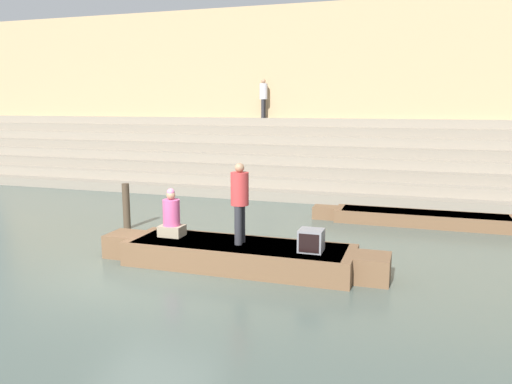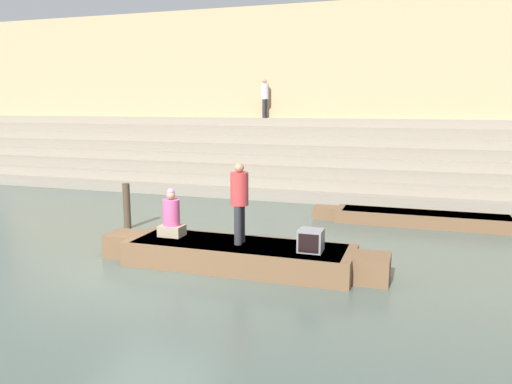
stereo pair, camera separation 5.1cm
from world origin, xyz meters
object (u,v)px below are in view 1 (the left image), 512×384
at_px(mooring_post, 126,206).
at_px(person_on_steps, 263,96).
at_px(person_standing, 240,198).
at_px(tv_set, 311,240).
at_px(moored_boat_shore, 423,218).
at_px(rowboat_main, 239,254).
at_px(person_rowing, 172,218).

relative_size(mooring_post, person_on_steps, 0.74).
distance_m(person_standing, person_on_steps, 12.80).
relative_size(tv_set, moored_boat_shore, 0.08).
bearing_deg(person_standing, rowboat_main, -159.34).
bearing_deg(person_rowing, rowboat_main, 12.39).
distance_m(mooring_post, person_on_steps, 10.54).
xyz_separation_m(rowboat_main, moored_boat_shore, (3.76, 5.13, -0.08)).
bearing_deg(person_rowing, mooring_post, 156.34).
height_order(person_rowing, tv_set, person_rowing).
bearing_deg(moored_boat_shore, mooring_post, -157.18).
bearing_deg(tv_set, rowboat_main, 175.42).
distance_m(person_rowing, person_on_steps, 12.52).
bearing_deg(mooring_post, person_rowing, -39.95).
bearing_deg(rowboat_main, mooring_post, 150.38).
bearing_deg(person_standing, person_rowing, 165.45).
height_order(mooring_post, person_on_steps, person_on_steps).
relative_size(person_standing, mooring_post, 1.34).
distance_m(person_standing, person_rowing, 1.74).
xyz_separation_m(mooring_post, person_on_steps, (0.90, 10.02, 3.16)).
height_order(person_standing, tv_set, person_standing).
distance_m(person_standing, mooring_post, 4.72).
bearing_deg(mooring_post, rowboat_main, -28.06).
relative_size(tv_set, mooring_post, 0.38).
xyz_separation_m(rowboat_main, mooring_post, (-4.08, 2.18, 0.36)).
height_order(rowboat_main, mooring_post, mooring_post).
bearing_deg(tv_set, mooring_post, 157.26).
xyz_separation_m(person_rowing, tv_set, (3.19, -0.21, -0.20)).
bearing_deg(person_on_steps, person_rowing, -2.27).
xyz_separation_m(rowboat_main, person_standing, (0.03, 0.02, 1.22)).
relative_size(person_standing, tv_set, 3.55).
bearing_deg(person_standing, mooring_post, 140.99).
height_order(moored_boat_shore, mooring_post, mooring_post).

